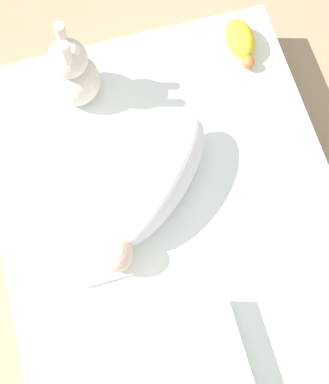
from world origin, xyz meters
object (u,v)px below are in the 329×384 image
Objects in this scene: bunny_plush at (73,74)px; turtle_plush at (241,40)px; swaddled_baby at (156,186)px; pillow at (182,374)px.

bunny_plush is 1.70× the size of turtle_plush.
swaddled_baby is 0.62m from turtle_plush.
pillow is 1.10m from turtle_plush.
bunny_plush is (-0.42, -0.16, 0.04)m from swaddled_baby.
pillow is at bearing 5.15° from bunny_plush.
swaddled_baby is 0.54m from pillow.
pillow is 1.87× the size of turtle_plush.
turtle_plush is at bearing 153.39° from pillow.
pillow is (0.54, -0.07, -0.04)m from swaddled_baby.
bunny_plush is at bearing -174.85° from pillow.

